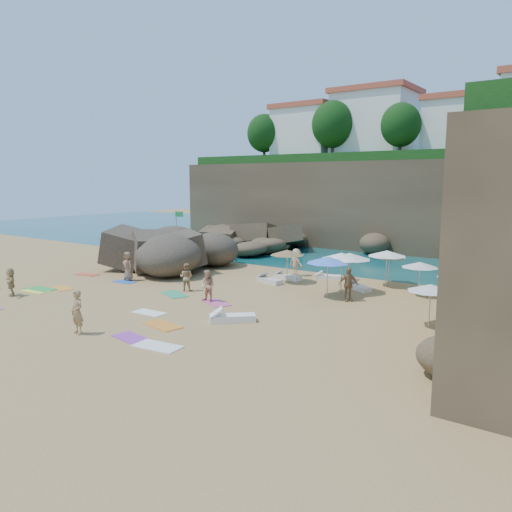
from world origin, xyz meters
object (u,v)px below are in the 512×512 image
Objects in this scene: person_stand_2 at (296,262)px; person_stand_4 at (495,286)px; parasol_2 at (342,256)px; person_stand_5 at (226,250)px; person_stand_1 at (186,277)px; parasol_0 at (389,255)px; flag_pole at (177,227)px; person_stand_3 at (348,284)px; parasol_1 at (420,265)px; lounger_0 at (328,277)px; rock_outcrop at (169,267)px.

person_stand_2 is 12.16m from person_stand_4.
person_stand_5 is at bearing 156.82° from parasol_2.
person_stand_1 is 16.96m from person_stand_4.
flag_pole is at bearing 177.37° from parasol_0.
person_stand_5 is (-14.02, 1.50, -1.01)m from parasol_0.
parasol_0 is 14.14m from person_stand_5.
parasol_0 is at bearing 40.85° from person_stand_3.
parasol_2 is 1.34× the size of person_stand_2.
person_stand_4 is at bearing 23.36° from parasol_1.
flag_pole reaches higher than person_stand_1.
lounger_0 is at bearing -6.62° from person_stand_5.
person_stand_3 is (15.21, -1.93, 0.90)m from rock_outcrop.
parasol_2 is at bearing -169.34° from person_stand_1.
rock_outcrop is at bearing -58.85° from person_stand_1.
flag_pole is (-3.43, 4.41, 2.45)m from rock_outcrop.
parasol_0 is (18.78, -0.86, -0.65)m from flag_pole.
person_stand_5 is at bearing -83.80° from person_stand_1.
parasol_0 is 1.28× the size of person_stand_1.
person_stand_2 reaches higher than person_stand_1.
parasol_0 reaches higher than person_stand_5.
parasol_2 reaches higher than person_stand_3.
parasol_1 reaches higher than person_stand_5.
parasol_2 is at bearing 79.23° from person_stand_3.
person_stand_1 is (-7.52, -4.66, -1.31)m from parasol_2.
parasol_1 is 4.03m from person_stand_4.
person_stand_3 is at bearing -53.04° from parasol_2.
person_stand_4 is (14.90, 8.10, -0.07)m from person_stand_1.
person_stand_3 reaches higher than person_stand_1.
person_stand_5 is (-5.23, 10.12, -0.02)m from person_stand_1.
rock_outcrop is 3.90× the size of person_stand_2.
rock_outcrop reaches higher than lounger_0.
parasol_0 is at bearing 72.14° from parasol_2.
parasol_2 reaches higher than rock_outcrop.
person_stand_3 is (18.65, -6.33, -1.54)m from flag_pole.
parasol_1 is 1.36× the size of person_stand_4.
person_stand_3 is at bearing -128.00° from parasol_1.
person_stand_4 is (9.86, 0.26, 0.61)m from lounger_0.
parasol_0 is 4.18m from lounger_0.
parasol_1 is 4.26m from parasol_2.
lounger_0 is (-6.28, 1.29, -1.61)m from parasol_1.
person_stand_1 reaches higher than rock_outcrop.
parasol_2 is 1.65× the size of person_stand_4.
parasol_2 is 1.47× the size of lounger_0.
rock_outcrop is at bearing -167.00° from parasol_0.
parasol_0 is 5.55m from person_stand_3.
parasol_1 is at bearing 26.44° from parasol_2.
rock_outcrop is 3.43× the size of parasol_0.
lounger_0 is at bearing -143.88° from person_stand_1.
lounger_0 is 5.98m from person_stand_3.
person_stand_3 reaches higher than person_stand_4.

